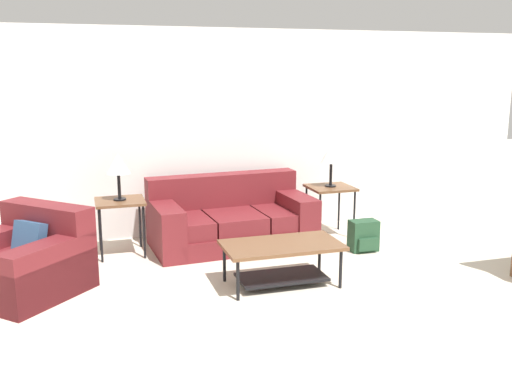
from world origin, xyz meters
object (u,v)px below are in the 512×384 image
at_px(armchair, 25,263).
at_px(side_table_right, 330,192).
at_px(table_lamp_right, 331,155).
at_px(couch, 231,221).
at_px(coffee_table, 282,254).
at_px(side_table_left, 120,206).
at_px(table_lamp_left, 118,165).
at_px(backpack, 364,236).

relative_size(armchair, side_table_right, 2.20).
bearing_deg(table_lamp_right, couch, 179.56).
xyz_separation_m(armchair, coffee_table, (2.40, -0.55, 0.03)).
xyz_separation_m(side_table_left, table_lamp_left, (0.00, -0.00, 0.47)).
relative_size(side_table_left, table_lamp_left, 1.22).
height_order(coffee_table, side_table_left, side_table_left).
height_order(couch, table_lamp_left, table_lamp_left).
xyz_separation_m(table_lamp_right, backpack, (0.12, -0.70, -0.87)).
height_order(side_table_left, backpack, side_table_left).
relative_size(coffee_table, side_table_left, 1.80).
relative_size(coffee_table, table_lamp_right, 2.19).
relative_size(armchair, table_lamp_right, 2.68).
distance_m(side_table_left, table_lamp_right, 2.65).
distance_m(couch, table_lamp_right, 1.51).
bearing_deg(side_table_left, coffee_table, -45.02).
relative_size(couch, side_table_left, 3.06).
distance_m(couch, armchair, 2.43).
relative_size(couch, side_table_right, 3.06).
xyz_separation_m(armchair, side_table_right, (3.57, 0.88, 0.29)).
bearing_deg(backpack, table_lamp_right, 99.80).
distance_m(coffee_table, table_lamp_right, 1.99).
relative_size(armchair, table_lamp_left, 2.68).
bearing_deg(couch, armchair, -158.41).
distance_m(armchair, table_lamp_right, 3.75).
distance_m(side_table_right, table_lamp_left, 2.65).
bearing_deg(couch, side_table_left, -179.56).
bearing_deg(backpack, table_lamp_left, 165.60).
bearing_deg(coffee_table, armchair, 167.02).
height_order(side_table_left, table_lamp_right, table_lamp_right).
height_order(side_table_left, side_table_right, same).
bearing_deg(side_table_left, backpack, -14.40).
distance_m(couch, coffee_table, 1.45).
bearing_deg(coffee_table, side_table_right, 50.96).
height_order(armchair, side_table_left, armchair).
xyz_separation_m(couch, coffee_table, (0.14, -1.45, 0.02)).
bearing_deg(side_table_right, backpack, -80.20).
relative_size(couch, table_lamp_left, 3.72).
xyz_separation_m(table_lamp_left, backpack, (2.72, -0.70, -0.87)).
xyz_separation_m(coffee_table, side_table_left, (-1.44, 1.44, 0.26)).
distance_m(side_table_left, backpack, 2.84).
xyz_separation_m(coffee_table, table_lamp_left, (-1.44, 1.44, 0.73)).
relative_size(coffee_table, backpack, 3.17).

